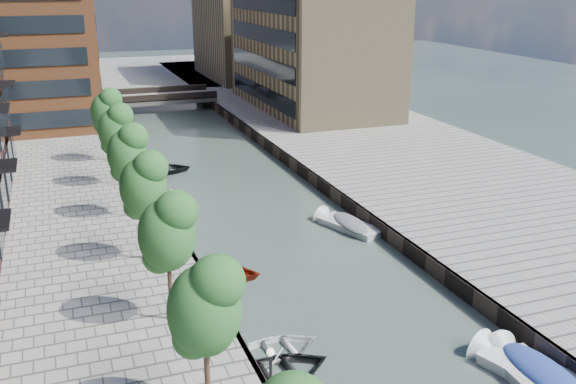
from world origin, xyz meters
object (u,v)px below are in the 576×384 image
sloop_3 (277,354)px  motorboat_2 (529,377)px  tree_6 (106,110)px  car (290,111)px  tree_1 (204,304)px  sloop_2 (214,279)px  tree_5 (115,127)px  motorboat_4 (345,225)px  sloop_1 (275,379)px  tree_3 (143,183)px  tree_2 (167,230)px  sloop_4 (160,173)px  motorboat_3 (531,372)px  bridge (160,98)px  tree_4 (127,151)px

sloop_3 → motorboat_2: motorboat_2 is taller
tree_6 → car: tree_6 is taller
tree_1 → sloop_2: size_ratio=1.15×
tree_5 → motorboat_2: tree_5 is taller
sloop_2 → tree_1: bearing=-169.6°
sloop_3 → car: 44.89m
motorboat_2 → motorboat_4: motorboat_2 is taller
tree_5 → sloop_2: (3.17, -15.70, -5.31)m
tree_5 → sloop_1: 26.28m
tree_3 → motorboat_4: tree_3 is taller
tree_1 → tree_6: (0.00, 35.00, 0.00)m
tree_1 → tree_2: (0.00, 7.00, 0.00)m
tree_3 → sloop_4: (3.77, 19.36, -5.31)m
tree_5 → sloop_4: 8.44m
tree_1 → tree_2: 7.00m
tree_6 → motorboat_3: 38.69m
bridge → car: 18.90m
tree_2 → sloop_3: 7.19m
bridge → tree_6: size_ratio=2.18×
bridge → sloop_2: (-5.33, -48.70, -1.39)m
bridge → motorboat_2: (4.52, -62.13, -1.28)m
tree_5 → tree_1: bearing=-90.0°
sloop_1 → car: bearing=-26.6°
sloop_4 → car: 20.79m
sloop_4 → car: (16.35, 12.73, 1.68)m
bridge → tree_2: tree_2 is taller
tree_2 → motorboat_2: size_ratio=1.05×
sloop_3 → motorboat_4: (9.10, 12.48, 0.20)m
sloop_1 → sloop_2: sloop_2 is taller
bridge → tree_1: size_ratio=2.18×
tree_6 → motorboat_3: size_ratio=1.00×
tree_5 → sloop_4: bearing=54.9°
tree_6 → sloop_3: 31.47m
sloop_1 → motorboat_4: bearing=-40.0°
sloop_3 → motorboat_3: motorboat_3 is taller
tree_6 → sloop_2: (3.17, -22.70, -5.31)m
sloop_1 → sloop_3: size_ratio=1.22×
motorboat_2 → car: size_ratio=1.42×
sloop_1 → motorboat_3: 10.50m
tree_4 → sloop_1: size_ratio=1.21×
tree_1 → motorboat_2: bearing=-5.0°
tree_2 → motorboat_4: size_ratio=1.15×
motorboat_2 → tree_3: bearing=130.7°
tree_6 → car: 23.26m
tree_2 → motorboat_3: tree_2 is taller
tree_1 → tree_3: same height
tree_5 → motorboat_4: (13.09, -11.28, -5.11)m
motorboat_2 → sloop_2: bearing=126.3°
motorboat_3 → motorboat_4: (-0.12, 17.73, -0.03)m
bridge → sloop_4: 28.07m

